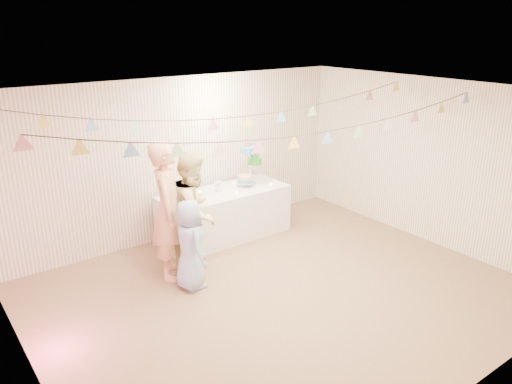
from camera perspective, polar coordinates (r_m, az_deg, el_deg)
floor at (r=6.71m, az=2.77°, el=-11.48°), size 6.00×6.00×0.00m
ceiling at (r=5.84m, az=3.17°, el=11.10°), size 6.00×6.00×0.00m
back_wall at (r=8.15m, az=-8.32°, el=3.84°), size 6.00×6.00×0.00m
front_wall at (r=4.68m, az=23.08°, el=-9.30°), size 6.00×6.00×0.00m
left_wall at (r=4.96m, az=-25.14°, el=-7.96°), size 5.00×5.00×0.00m
right_wall at (r=8.31m, az=19.16°, el=3.29°), size 5.00×5.00×0.00m
table at (r=8.20m, az=-3.62°, el=-2.52°), size 2.12×0.85×0.80m
cake_stand at (r=8.31m, az=-0.73°, el=2.83°), size 0.60×0.35×0.67m
cake_bottom at (r=8.26m, az=-1.32°, el=0.89°), size 0.31×0.31×0.15m
cake_middle at (r=8.48m, az=-0.10°, el=3.29°), size 0.27×0.27×0.22m
cake_top_tier at (r=8.18m, az=-0.96°, el=4.66°), size 0.25×0.25×0.19m
platter at (r=7.81m, az=-6.33°, el=-0.90°), size 0.37×0.37×0.02m
posy at (r=8.05m, az=-4.36°, el=0.37°), size 0.15×0.15×0.17m
person_adult_a at (r=6.84m, az=-9.95°, el=-2.10°), size 0.77×0.85×1.94m
person_adult_b at (r=7.05m, az=-7.06°, el=-2.24°), size 1.06×1.05×1.73m
person_child at (r=6.63m, az=-7.58°, el=-5.99°), size 0.44×0.63×1.23m
bunting_back at (r=6.75m, az=-2.93°, el=10.02°), size 5.60×1.10×0.40m
bunting_front at (r=5.74m, az=4.41°, el=8.09°), size 5.60×0.90×0.36m
tealight_0 at (r=7.56m, az=-8.14°, el=-1.25°), size 0.04×0.04×0.03m
tealight_1 at (r=8.04m, az=-6.47°, el=0.06°), size 0.04×0.04×0.03m
tealight_2 at (r=7.94m, az=-2.21°, el=-0.07°), size 0.04×0.04×0.03m
tealight_3 at (r=8.42m, az=-2.50°, el=1.05°), size 0.04×0.04×0.03m
tealight_4 at (r=8.38m, az=1.70°, el=0.96°), size 0.04×0.04×0.03m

